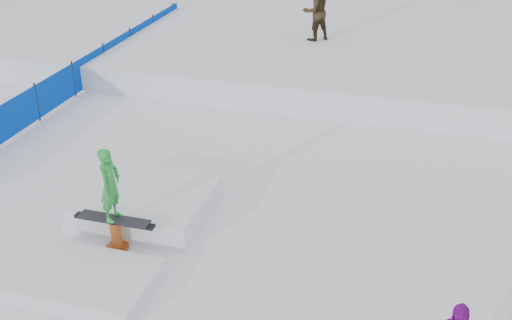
# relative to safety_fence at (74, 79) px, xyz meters

# --- Properties ---
(ground) EXTENTS (120.00, 120.00, 0.00)m
(ground) POSITION_rel_safety_fence_xyz_m (6.50, -6.60, -0.55)
(ground) COLOR white
(snow_midrise) EXTENTS (50.00, 18.00, 0.80)m
(snow_midrise) POSITION_rel_safety_fence_xyz_m (6.50, 9.40, -0.15)
(snow_midrise) COLOR white
(snow_midrise) RESTS_ON ground
(safety_fence) EXTENTS (0.05, 16.00, 1.10)m
(safety_fence) POSITION_rel_safety_fence_xyz_m (0.00, 0.00, 0.00)
(safety_fence) COLOR #0035B9
(safety_fence) RESTS_ON ground
(walker_olive) EXTENTS (1.20, 1.17, 1.94)m
(walker_olive) POSITION_rel_safety_fence_xyz_m (6.22, 5.21, 1.22)
(walker_olive) COLOR black
(walker_olive) RESTS_ON snow_midrise
(jib_rail_feature) EXTENTS (2.60, 4.40, 2.11)m
(jib_rail_feature) POSITION_rel_safety_fence_xyz_m (4.91, -6.28, -0.25)
(jib_rail_feature) COLOR white
(jib_rail_feature) RESTS_ON ground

